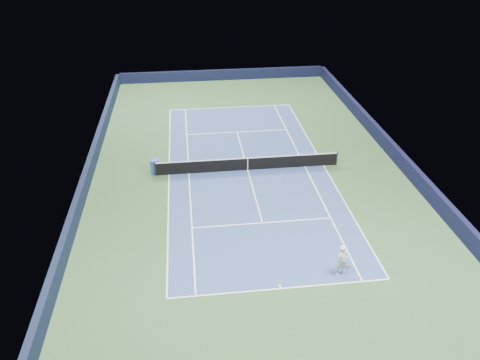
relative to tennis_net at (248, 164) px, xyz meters
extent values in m
plane|color=#2A4A28|center=(0.00, 0.00, -0.50)|extent=(40.00, 40.00, 0.00)
cube|color=black|center=(0.00, 19.82, 0.05)|extent=(22.00, 0.35, 1.10)
cube|color=black|center=(10.82, 0.00, 0.05)|extent=(0.35, 40.00, 1.10)
cube|color=#101932|center=(-10.82, 0.00, 0.05)|extent=(0.35, 40.00, 1.10)
cube|color=navy|center=(0.00, 0.00, -0.50)|extent=(10.97, 23.77, 0.01)
cube|color=white|center=(0.00, 11.88, -0.50)|extent=(10.97, 0.08, 0.00)
cube|color=white|center=(0.00, -11.88, -0.50)|extent=(10.97, 0.08, 0.00)
cube|color=white|center=(5.49, 0.00, -0.50)|extent=(0.08, 23.77, 0.00)
cube|color=white|center=(-5.49, 0.00, -0.50)|extent=(0.08, 23.77, 0.00)
cube|color=white|center=(4.12, 0.00, -0.50)|extent=(0.08, 23.77, 0.00)
cube|color=white|center=(-4.12, 0.00, -0.50)|extent=(0.08, 23.77, 0.00)
cube|color=white|center=(0.00, 6.40, -0.50)|extent=(8.23, 0.08, 0.00)
cube|color=white|center=(0.00, -6.40, -0.50)|extent=(8.23, 0.08, 0.00)
cube|color=white|center=(0.00, 0.00, -0.50)|extent=(0.08, 12.80, 0.00)
cube|color=white|center=(0.00, 11.73, -0.50)|extent=(0.08, 0.30, 0.00)
cube|color=white|center=(0.00, -11.73, -0.50)|extent=(0.08, 0.30, 0.00)
cylinder|color=black|center=(-6.40, 0.00, 0.03)|extent=(0.10, 0.10, 1.07)
cylinder|color=black|center=(6.40, 0.00, 0.03)|extent=(0.10, 0.10, 1.07)
cube|color=black|center=(0.00, 0.00, -0.05)|extent=(12.80, 0.03, 0.91)
cube|color=white|center=(0.00, 0.00, 0.44)|extent=(12.80, 0.04, 0.06)
cube|color=white|center=(0.00, 0.00, -0.05)|extent=(0.05, 0.04, 0.91)
cube|color=#1E47B9|center=(-6.40, 0.43, 0.00)|extent=(0.70, 0.66, 1.01)
cube|color=silver|center=(-6.11, 0.43, -0.05)|extent=(0.08, 0.45, 0.45)
imported|color=silver|center=(3.18, -11.21, 0.37)|extent=(0.74, 0.61, 1.73)
cylinder|color=pink|center=(3.50, -11.26, 0.20)|extent=(0.03, 0.03, 0.29)
cylinder|color=black|center=(3.50, -11.26, -0.04)|extent=(0.29, 0.02, 0.29)
cylinder|color=pink|center=(3.50, -11.26, -0.04)|extent=(0.31, 0.03, 0.31)
sphere|color=#CBE931|center=(3.28, -10.21, 1.79)|extent=(0.07, 0.07, 0.07)
camera|label=1|loc=(-4.01, -28.38, 15.54)|focal=35.00mm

